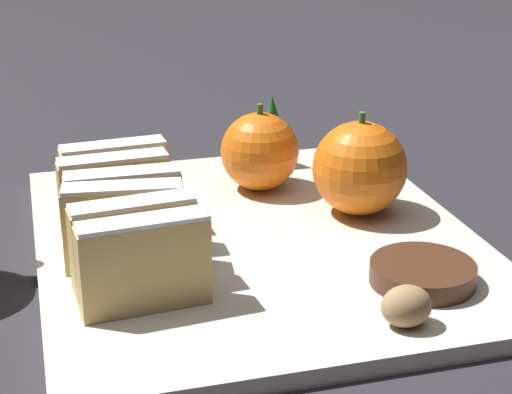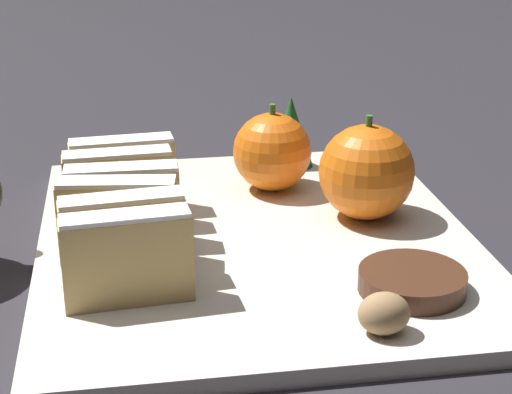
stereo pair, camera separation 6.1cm
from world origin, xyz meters
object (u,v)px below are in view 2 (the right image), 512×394
Objects in this scene: orange_near at (367,172)px; chocolate_cookie at (412,281)px; orange_far at (272,152)px; walnut at (384,313)px.

orange_near is 0.13m from chocolate_cookie.
orange_far reaches higher than walnut.
orange_near is at bearing -49.53° from orange_far.
chocolate_cookie is (-0.00, -0.12, -0.03)m from orange_near.
orange_near reaches higher than chocolate_cookie.
orange_near is 0.09m from orange_far.
chocolate_cookie is at bearing -73.80° from orange_far.
chocolate_cookie is (0.06, -0.19, -0.03)m from orange_far.
walnut is at bearing -84.61° from orange_far.
walnut is at bearing -102.37° from orange_near.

